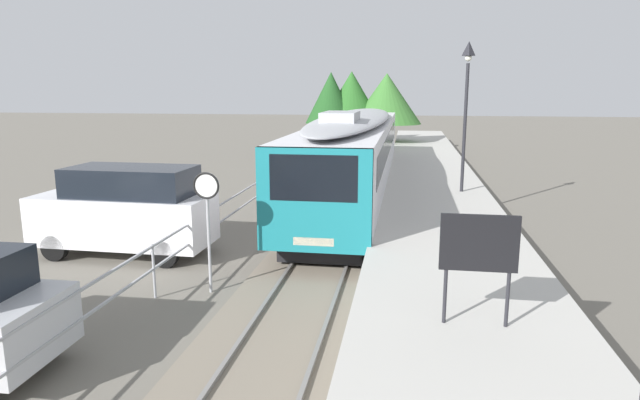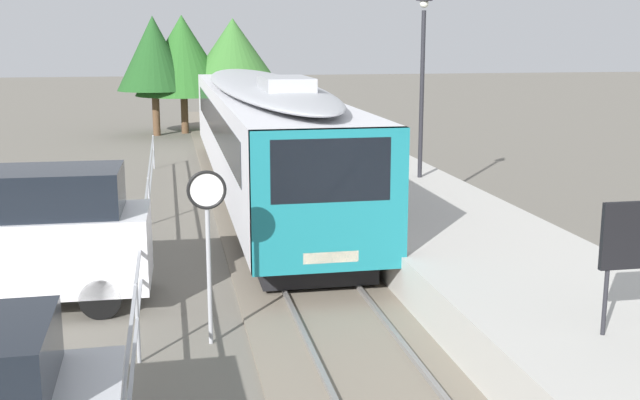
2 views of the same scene
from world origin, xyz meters
TOP-DOWN VIEW (x-y plane):
  - ground_plane at (-3.00, 22.00)m, footprint 160.00×160.00m
  - track_rails at (0.00, 22.00)m, footprint 3.20×60.00m
  - commuter_train at (0.00, 24.04)m, footprint 2.82×20.82m
  - station_platform at (3.25, 22.00)m, footprint 3.90×60.00m
  - platform_lamp_mid_platform at (4.20, 21.54)m, footprint 0.34×0.34m
  - platform_notice_board at (3.32, 9.63)m, footprint 1.20×0.08m
  - speed_limit_sign at (-2.20, 12.53)m, footprint 0.61×0.10m
  - carpark_fence at (-3.30, 12.00)m, footprint 0.06×36.06m
  - parked_van_white at (-5.52, 14.97)m, footprint 4.94×2.06m
  - tree_behind_carpark at (0.62, 40.70)m, footprint 4.99×4.99m
  - tree_behind_station_far at (-1.89, 40.86)m, footprint 4.81×4.81m
  - tree_distant_left at (-3.29, 40.21)m, footprint 3.63×3.63m

SIDE VIEW (x-z plane):
  - ground_plane at x=-3.00m, z-range 0.00..0.00m
  - track_rails at x=0.00m, z-range -0.04..0.10m
  - station_platform at x=3.25m, z-range 0.00..0.90m
  - carpark_fence at x=-3.30m, z-range 0.28..1.53m
  - parked_van_white at x=-5.52m, z-range 0.04..2.55m
  - speed_limit_sign at x=-2.20m, z-range 0.72..3.53m
  - commuter_train at x=0.00m, z-range 0.28..4.02m
  - platform_notice_board at x=3.32m, z-range 1.29..3.09m
  - tree_behind_station_far at x=-1.89m, z-range 0.96..6.83m
  - tree_behind_carpark at x=0.62m, z-range 1.09..6.82m
  - tree_distant_left at x=-3.29m, z-range 1.10..6.92m
  - platform_lamp_mid_platform at x=4.20m, z-range 1.95..7.30m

